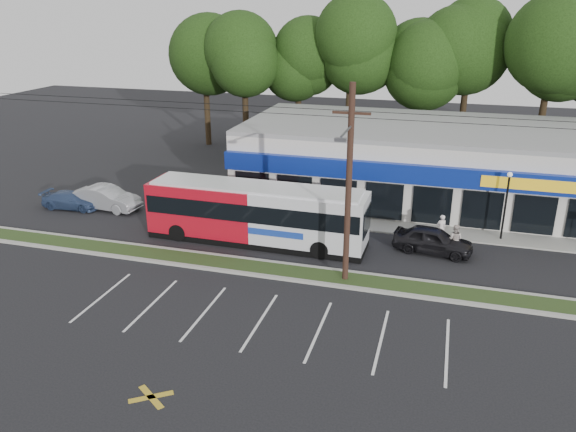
# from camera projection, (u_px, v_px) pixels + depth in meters

# --- Properties ---
(ground) EXTENTS (120.00, 120.00, 0.00)m
(ground) POSITION_uv_depth(u_px,v_px,m) (283.00, 281.00, 28.70)
(ground) COLOR black
(ground) RESTS_ON ground
(grass_strip) EXTENTS (40.00, 1.60, 0.12)m
(grass_strip) POSITION_uv_depth(u_px,v_px,m) (289.00, 272.00, 29.58)
(grass_strip) COLOR #2A3A18
(grass_strip) RESTS_ON ground
(curb_south) EXTENTS (40.00, 0.25, 0.14)m
(curb_south) POSITION_uv_depth(u_px,v_px,m) (284.00, 279.00, 28.81)
(curb_south) COLOR #9E9E93
(curb_south) RESTS_ON ground
(curb_north) EXTENTS (40.00, 0.25, 0.14)m
(curb_north) POSITION_uv_depth(u_px,v_px,m) (293.00, 265.00, 30.34)
(curb_north) COLOR #9E9E93
(curb_north) RESTS_ON ground
(sidewalk) EXTENTS (32.00, 2.20, 0.10)m
(sidewalk) POSITION_uv_depth(u_px,v_px,m) (400.00, 228.00, 35.46)
(sidewalk) COLOR #9E9E93
(sidewalk) RESTS_ON ground
(strip_mall) EXTENTS (25.00, 12.55, 5.30)m
(strip_mall) POSITION_uv_depth(u_px,v_px,m) (419.00, 161.00, 40.62)
(strip_mall) COLOR beige
(strip_mall) RESTS_ON ground
(utility_pole) EXTENTS (50.00, 2.77, 10.00)m
(utility_pole) POSITION_uv_depth(u_px,v_px,m) (345.00, 180.00, 26.88)
(utility_pole) COLOR black
(utility_pole) RESTS_ON ground
(lamp_post) EXTENTS (0.30, 0.30, 4.25)m
(lamp_post) POSITION_uv_depth(u_px,v_px,m) (506.00, 198.00, 32.78)
(lamp_post) COLOR black
(lamp_post) RESTS_ON ground
(tree_line) EXTENTS (46.76, 6.76, 11.83)m
(tree_line) POSITION_uv_depth(u_px,v_px,m) (415.00, 65.00, 48.03)
(tree_line) COLOR black
(tree_line) RESTS_ON ground
(metrobus) EXTENTS (13.10, 2.92, 3.51)m
(metrobus) POSITION_uv_depth(u_px,v_px,m) (256.00, 212.00, 32.88)
(metrobus) COLOR #B30D1D
(metrobus) RESTS_ON ground
(car_dark) EXTENTS (4.65, 2.42, 1.51)m
(car_dark) POSITION_uv_depth(u_px,v_px,m) (433.00, 240.00, 31.81)
(car_dark) COLOR black
(car_dark) RESTS_ON ground
(car_silver) EXTENTS (5.00, 2.13, 1.60)m
(car_silver) POSITION_uv_depth(u_px,v_px,m) (106.00, 198.00, 38.59)
(car_silver) COLOR #9A9BA1
(car_silver) RESTS_ON ground
(car_blue) EXTENTS (4.19, 1.92, 1.19)m
(car_blue) POSITION_uv_depth(u_px,v_px,m) (71.00, 200.00, 38.79)
(car_blue) COLOR navy
(car_blue) RESTS_ON ground
(pedestrian_a) EXTENTS (0.74, 0.64, 1.70)m
(pedestrian_a) POSITION_uv_depth(u_px,v_px,m) (441.00, 228.00, 33.22)
(pedestrian_a) COLOR silver
(pedestrian_a) RESTS_ON ground
(pedestrian_b) EXTENTS (0.97, 0.82, 1.76)m
(pedestrian_b) POSITION_uv_depth(u_px,v_px,m) (455.00, 239.00, 31.61)
(pedestrian_b) COLOR beige
(pedestrian_b) RESTS_ON ground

